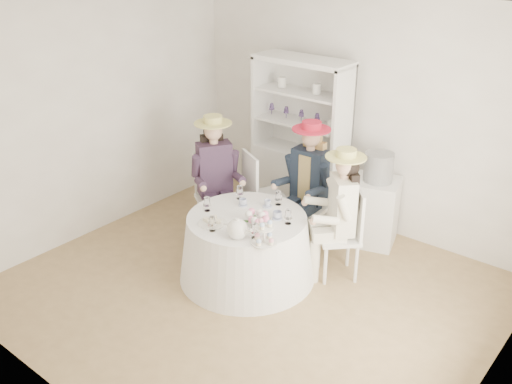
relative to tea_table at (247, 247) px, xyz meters
The scene contains 23 objects.
ground 0.43m from the tea_table, 44.72° to the right, with size 4.50×4.50×0.00m, color olive.
ceiling 2.37m from the tea_table, 44.72° to the right, with size 4.50×4.50×0.00m, color white.
wall_back 2.08m from the tea_table, 84.06° to the left, with size 4.50×4.50×0.00m, color silver.
wall_front 2.42m from the tea_table, 85.07° to the right, with size 4.50×4.50×0.00m, color silver.
wall_left 2.30m from the tea_table, behind, with size 4.50×4.50×0.00m, color silver.
wall_right 2.65m from the tea_table, ahead, with size 4.50×4.50×0.00m, color silver.
tea_table is the anchor object (origin of this frame).
hutch 1.58m from the tea_table, 104.70° to the left, with size 1.18×0.47×1.98m.
side_table 1.61m from the tea_table, 65.93° to the left, with size 0.49×0.49×0.77m, color silver.
hatbox 1.71m from the tea_table, 65.93° to the left, with size 0.32×0.32×0.32m, color black.
guest_left 1.04m from the tea_table, 152.41° to the left, with size 0.63×0.58×1.46m.
guest_mid 1.05m from the tea_table, 83.60° to the left, with size 0.53×0.55×1.46m.
guest_right 1.03m from the tea_table, 40.47° to the left, with size 0.59×0.59×1.40m.
spare_chair 0.90m from the tea_table, 120.40° to the left, with size 0.58×0.58×1.04m.
teacup_a 0.46m from the tea_table, 138.77° to the left, with size 0.08×0.08×0.07m, color white.
teacup_b 0.49m from the tea_table, 86.59° to the left, with size 0.07×0.07×0.07m, color white.
teacup_c 0.49m from the tea_table, 32.01° to the left, with size 0.09×0.09×0.07m, color white.
flower_bowl 0.42m from the tea_table, 10.11° to the right, with size 0.21×0.21×0.05m, color white.
flower_arrangement 0.49m from the tea_table, 22.03° to the right, with size 0.19×0.19×0.07m.
table_teapot 0.60m from the tea_table, 61.83° to the right, with size 0.28×0.20×0.21m.
sandwich_plate 0.51m from the tea_table, 118.70° to the right, with size 0.28×0.28×0.06m.
cupcake_stand 0.69m from the tea_table, 33.15° to the right, with size 0.24×0.24×0.23m.
stemware_set 0.42m from the tea_table, 71.57° to the left, with size 0.88×0.92×0.15m.
Camera 1 is at (3.05, -3.66, 3.30)m, focal length 40.00 mm.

